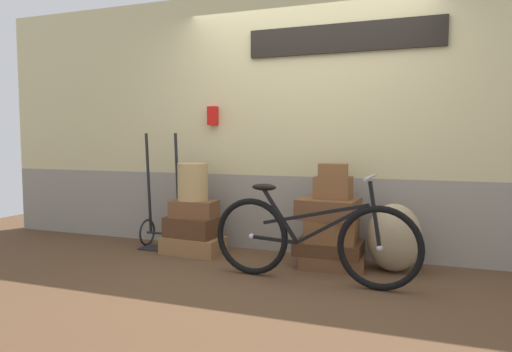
# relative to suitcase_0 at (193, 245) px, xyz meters

# --- Properties ---
(ground) EXTENTS (9.55, 5.20, 0.06)m
(ground) POSITION_rel_suitcase_0_xyz_m (1.06, -0.34, -0.12)
(ground) COLOR #513823
(station_building) EXTENTS (7.55, 0.74, 2.70)m
(station_building) POSITION_rel_suitcase_0_xyz_m (1.07, 0.50, 1.27)
(station_building) COLOR gray
(station_building) RESTS_ON ground
(suitcase_0) EXTENTS (0.64, 0.39, 0.17)m
(suitcase_0) POSITION_rel_suitcase_0_xyz_m (0.00, 0.00, 0.00)
(suitcase_0) COLOR olive
(suitcase_0) RESTS_ON ground
(suitcase_1) EXTENTS (0.55, 0.37, 0.20)m
(suitcase_1) POSITION_rel_suitcase_0_xyz_m (-0.01, 0.00, 0.19)
(suitcase_1) COLOR #4C2D19
(suitcase_1) RESTS_ON suitcase_0
(suitcase_2) EXTENTS (0.47, 0.32, 0.17)m
(suitcase_2) POSITION_rel_suitcase_0_xyz_m (0.01, 0.01, 0.38)
(suitcase_2) COLOR brown
(suitcase_2) RESTS_ON suitcase_1
(suitcase_3) EXTENTS (0.62, 0.52, 0.12)m
(suitcase_3) POSITION_rel_suitcase_0_xyz_m (1.44, 0.03, -0.03)
(suitcase_3) COLOR brown
(suitcase_3) RESTS_ON ground
(suitcase_4) EXTENTS (0.61, 0.44, 0.12)m
(suitcase_4) POSITION_rel_suitcase_0_xyz_m (1.40, 0.02, 0.09)
(suitcase_4) COLOR #4C2D19
(suitcase_4) RESTS_ON suitcase_3
(suitcase_5) EXTENTS (0.45, 0.38, 0.21)m
(suitcase_5) POSITION_rel_suitcase_0_xyz_m (1.43, 0.01, 0.25)
(suitcase_5) COLOR brown
(suitcase_5) RESTS_ON suitcase_4
(suitcase_6) EXTENTS (0.56, 0.47, 0.18)m
(suitcase_6) POSITION_rel_suitcase_0_xyz_m (1.39, 0.03, 0.45)
(suitcase_6) COLOR brown
(suitcase_6) RESTS_ON suitcase_5
(suitcase_7) EXTENTS (0.33, 0.26, 0.20)m
(suitcase_7) POSITION_rel_suitcase_0_xyz_m (1.43, 0.05, 0.64)
(suitcase_7) COLOR brown
(suitcase_7) RESTS_ON suitcase_6
(suitcase_8) EXTENTS (0.28, 0.22, 0.12)m
(suitcase_8) POSITION_rel_suitcase_0_xyz_m (1.43, 0.04, 0.81)
(suitcase_8) COLOR brown
(suitcase_8) RESTS_ON suitcase_7
(wicker_basket) EXTENTS (0.31, 0.31, 0.38)m
(wicker_basket) POSITION_rel_suitcase_0_xyz_m (-0.01, 0.03, 0.65)
(wicker_basket) COLOR tan
(wicker_basket) RESTS_ON suitcase_2
(luggage_trolley) EXTENTS (0.44, 0.37, 1.24)m
(luggage_trolley) POSITION_rel_suitcase_0_xyz_m (-0.44, 0.13, 0.19)
(luggage_trolley) COLOR black
(luggage_trolley) RESTS_ON ground
(burlap_sack) EXTENTS (0.48, 0.40, 0.61)m
(burlap_sack) POSITION_rel_suitcase_0_xyz_m (1.98, 0.06, 0.22)
(burlap_sack) COLOR #9E8966
(burlap_sack) RESTS_ON ground
(bicycle) EXTENTS (1.75, 0.46, 0.89)m
(bicycle) POSITION_rel_suitcase_0_xyz_m (1.36, -0.50, 0.27)
(bicycle) COLOR black
(bicycle) RESTS_ON ground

